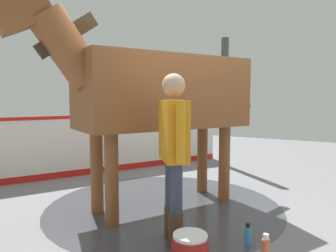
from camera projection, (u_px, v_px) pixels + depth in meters
ground_plane at (187, 211)px, 4.19m from camera, size 16.00×16.00×0.02m
wet_patch at (164, 206)px, 4.38m from camera, size 3.18×3.18×0.00m
barrier_wall at (104, 146)px, 6.30m from camera, size 2.78×4.83×1.15m
roof_post_far at (224, 103)px, 6.88m from camera, size 0.16×0.16×2.74m
horse at (156, 92)px, 4.18m from camera, size 2.08×3.24×2.65m
handler at (174, 146)px, 3.20m from camera, size 0.49×0.55×1.72m
bottle_shampoo at (248, 235)px, 3.21m from camera, size 0.06×0.06×0.23m
bottle_spray at (265, 250)px, 2.85m from camera, size 0.07×0.07×0.27m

